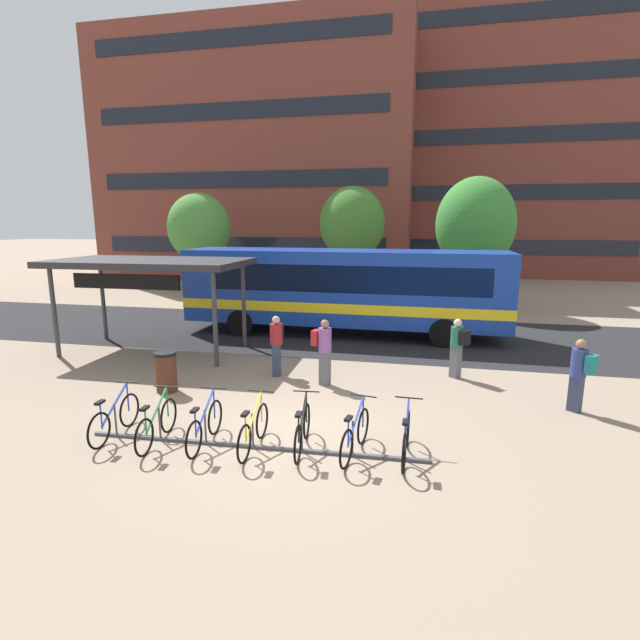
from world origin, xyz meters
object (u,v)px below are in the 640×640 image
Objects in this scene: transit_shelter at (149,266)px; commuter_teal_pack_1 at (580,371)px; parked_bicycle_green_1 at (157,424)px; parked_bicycle_blue_2 at (205,426)px; commuter_black_pack_2 at (458,344)px; street_tree_0 at (352,224)px; street_tree_2 at (199,228)px; parked_bicycle_yellow_3 at (254,430)px; commuter_black_pack_0 at (277,341)px; commuter_red_pack_3 at (324,347)px; parked_bicycle_blue_0 at (115,418)px; parked_bicycle_blue_5 at (355,435)px; trash_bin at (166,372)px; parked_bicycle_black_4 at (302,431)px; city_bus at (342,288)px; parked_bicycle_blue_6 at (406,439)px; street_tree_1 at (475,224)px.

transit_shelter is 12.53m from commuter_teal_pack_1.
commuter_teal_pack_1 is (8.42, 3.41, 0.58)m from parked_bicycle_green_1.
parked_bicycle_blue_2 is 1.04× the size of commuter_black_pack_2.
commuter_teal_pack_1 is 17.86m from street_tree_0.
street_tree_2 is (-9.18, 18.82, 3.54)m from parked_bicycle_blue_2.
parked_bicycle_yellow_3 is 1.01× the size of commuter_black_pack_0.
street_tree_2 is (-16.66, 15.52, 2.96)m from commuter_teal_pack_1.
commuter_red_pack_3 is (1.51, 3.90, 0.63)m from parked_bicycle_blue_2.
parked_bicycle_blue_5 is (4.79, 0.24, 0.00)m from parked_bicycle_blue_0.
parked_bicycle_blue_2 is 1.67× the size of trash_bin.
parked_bicycle_black_4 is (3.79, 0.24, 0.00)m from parked_bicycle_blue_0.
transit_shelter is at bearing 22.42° from parked_bicycle_blue_0.
parked_bicycle_blue_5 is at bearing -89.17° from parked_bicycle_blue_0.
street_tree_0 is at bearing 18.10° from parked_bicycle_blue_5.
parked_bicycle_blue_2 is 4.42m from commuter_black_pack_0.
parked_bicycle_blue_2 is 21.24m from street_tree_2.
trash_bin reaches higher than parked_bicycle_blue_2.
city_bus is 7.08× the size of commuter_black_pack_0.
parked_bicycle_blue_6 is at bearing -89.04° from parked_bicycle_blue_0.
commuter_black_pack_2 is (4.89, 0.83, -0.03)m from commuter_black_pack_0.
parked_bicycle_blue_6 is 4.32m from commuter_red_pack_3.
parked_bicycle_black_4 is 1.02× the size of commuter_teal_pack_1.
commuter_black_pack_2 is 1.61× the size of trash_bin.
parked_bicycle_yellow_3 is at bearing 66.95° from commuter_teal_pack_1.
city_bus reaches higher than transit_shelter.
commuter_black_pack_0 reaches higher than commuter_teal_pack_1.
commuter_black_pack_0 is at bearing -19.11° from transit_shelter.
commuter_black_pack_2 is at bearing 39.32° from commuter_red_pack_3.
city_bus is at bearing -4.72° from commuter_teal_pack_1.
commuter_teal_pack_1 is at bearing -64.70° from street_tree_0.
commuter_black_pack_0 is 13.73m from street_tree_1.
parked_bicycle_blue_2 is at bearing 91.39° from parked_bicycle_black_4.
commuter_teal_pack_1 is at bearing -48.99° from parked_bicycle_blue_6.
parked_bicycle_yellow_3 is 7.30m from commuter_teal_pack_1.
parked_bicycle_blue_6 is at bearing -20.64° from trash_bin.
commuter_red_pack_3 reaches higher than commuter_black_pack_0.
commuter_red_pack_3 is at bearing -8.99° from parked_bicycle_yellow_3.
parked_bicycle_blue_6 is 10.43m from transit_shelter.
parked_bicycle_black_4 is 0.28× the size of street_tree_0.
parked_bicycle_black_4 is 21.94m from street_tree_2.
parked_bicycle_blue_5 is (1.90, 0.18, 0.00)m from parked_bicycle_yellow_3.
street_tree_0 reaches higher than commuter_red_pack_3.
commuter_teal_pack_1 is at bearing 135.86° from city_bus.
parked_bicycle_yellow_3 is 8.50m from transit_shelter.
trash_bin is (-2.27, 2.55, 0.13)m from parked_bicycle_blue_2.
street_tree_0 is at bearing -82.91° from city_bus.
parked_bicycle_blue_0 and parked_bicycle_yellow_3 have the same top height.
commuter_teal_pack_1 reaches higher than parked_bicycle_blue_6.
parked_bicycle_blue_2 is (1.92, 0.03, 0.00)m from parked_bicycle_blue_0.
parked_bicycle_black_4 is at bearing 18.97° from commuter_black_pack_0.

